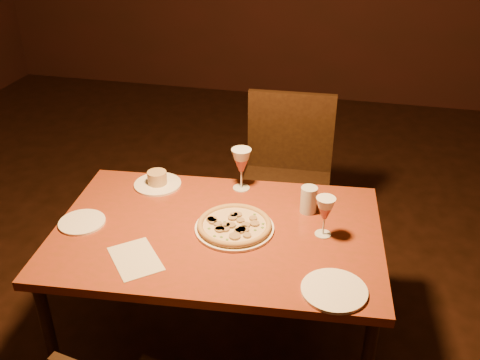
# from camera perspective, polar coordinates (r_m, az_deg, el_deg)

# --- Properties ---
(dining_table) EXTENTS (1.34, 0.93, 0.68)m
(dining_table) POSITION_cam_1_polar(r_m,az_deg,el_deg) (2.14, -2.40, -6.61)
(dining_table) COLOR maroon
(dining_table) RESTS_ON floor
(chair_far) EXTENTS (0.47, 0.47, 0.94)m
(chair_far) POSITION_cam_1_polar(r_m,az_deg,el_deg) (2.80, 4.97, 0.45)
(chair_far) COLOR black
(chair_far) RESTS_ON floor
(pizza_plate) EXTENTS (0.31, 0.31, 0.03)m
(pizza_plate) POSITION_cam_1_polar(r_m,az_deg,el_deg) (2.09, -0.60, -4.87)
(pizza_plate) COLOR white
(pizza_plate) RESTS_ON dining_table
(ramekin_saucer) EXTENTS (0.21, 0.21, 0.07)m
(ramekin_saucer) POSITION_cam_1_polar(r_m,az_deg,el_deg) (2.42, -8.80, -0.09)
(ramekin_saucer) COLOR white
(ramekin_saucer) RESTS_ON dining_table
(wine_glass_far) EXTENTS (0.09, 0.09, 0.19)m
(wine_glass_far) POSITION_cam_1_polar(r_m,az_deg,el_deg) (2.32, 0.14, 1.15)
(wine_glass_far) COLOR #AC4C47
(wine_glass_far) RESTS_ON dining_table
(wine_glass_right) EXTENTS (0.07, 0.07, 0.16)m
(wine_glass_right) POSITION_cam_1_polar(r_m,az_deg,el_deg) (2.05, 9.00, -3.88)
(wine_glass_right) COLOR #AC4C47
(wine_glass_right) RESTS_ON dining_table
(water_tumbler) EXTENTS (0.07, 0.07, 0.11)m
(water_tumbler) POSITION_cam_1_polar(r_m,az_deg,el_deg) (2.20, 7.34, -2.10)
(water_tumbler) COLOR silver
(water_tumbler) RESTS_ON dining_table
(side_plate_left) EXTENTS (0.18, 0.18, 0.01)m
(side_plate_left) POSITION_cam_1_polar(r_m,az_deg,el_deg) (2.23, -16.50, -4.34)
(side_plate_left) COLOR white
(side_plate_left) RESTS_ON dining_table
(side_plate_near) EXTENTS (0.22, 0.22, 0.01)m
(side_plate_near) POSITION_cam_1_polar(r_m,az_deg,el_deg) (1.84, 10.01, -11.52)
(side_plate_near) COLOR white
(side_plate_near) RESTS_ON dining_table
(menu_card) EXTENTS (0.26, 0.27, 0.00)m
(menu_card) POSITION_cam_1_polar(r_m,az_deg,el_deg) (1.99, -11.09, -8.24)
(menu_card) COLOR beige
(menu_card) RESTS_ON dining_table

